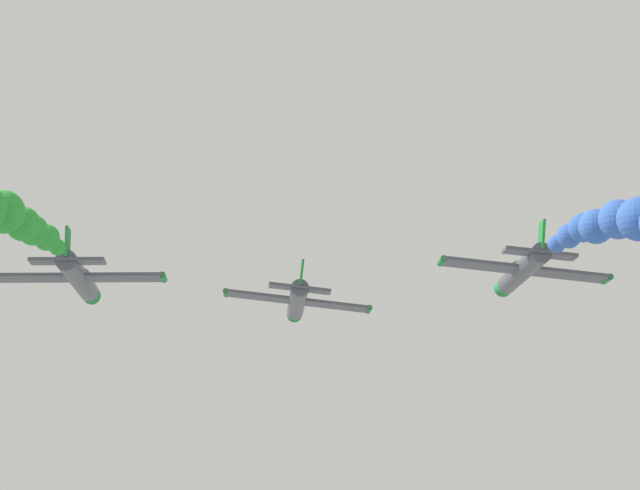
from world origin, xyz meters
TOP-DOWN VIEW (x-y plane):
  - airplane_lead at (-0.46, 18.56)m, footprint 9.54×10.35m
  - airplane_left_inner at (-12.76, 6.83)m, footprint 9.56×10.35m
  - airplane_right_inner at (11.65, 6.90)m, footprint 9.55×10.35m

SIDE VIEW (x-z plane):
  - airplane_left_inner at x=-12.76m, z-range 71.72..74.05m
  - airplane_right_inner at x=11.65m, z-range 72.33..74.85m
  - airplane_lead at x=-0.46m, z-range 72.51..75.07m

